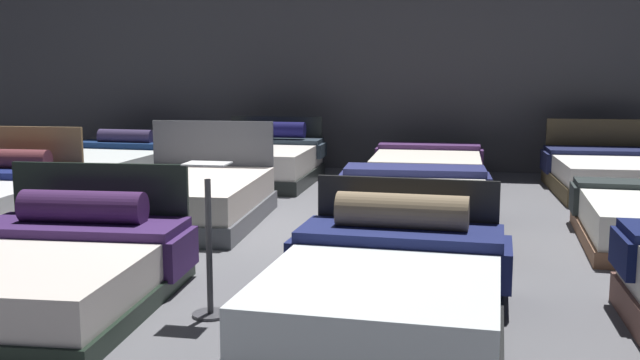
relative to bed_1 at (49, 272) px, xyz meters
The scene contains 11 objects.
ground_plane 2.80m from the bed_1, 65.51° to the left, with size 18.00×18.00×0.02m, color #5B5B60.
showroom_back_wall 7.45m from the bed_1, 80.88° to the left, with size 18.00×0.06×3.50m, color #47474C.
bed_1 is the anchor object (origin of this frame).
bed_2 2.31m from the bed_1, ahead, with size 1.57×2.16×0.81m.
bed_5 2.73m from the bed_1, 91.14° to the left, with size 1.62×2.17×0.99m.
bed_6 3.51m from the bed_1, 49.14° to the left, with size 1.61×2.09×0.57m.
bed_8 5.95m from the bed_1, 113.61° to the left, with size 1.79×2.22×0.65m.
bed_9 5.49m from the bed_1, 90.06° to the left, with size 1.56×1.97×0.87m.
bed_10 5.96m from the bed_1, 67.34° to the left, with size 1.51×1.96×0.52m.
bed_11 7.24m from the bed_1, 49.48° to the left, with size 1.69×2.19×0.89m.
price_sign 1.17m from the bed_1, ahead, with size 0.28×0.24×1.01m.
Camera 1 is at (1.59, -7.02, 1.62)m, focal length 41.75 mm.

